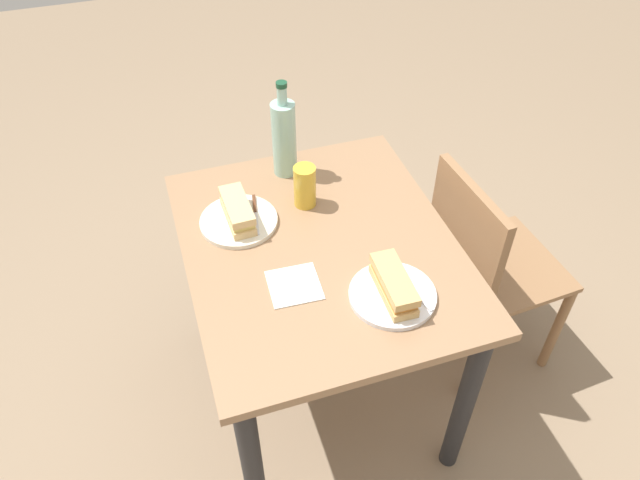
# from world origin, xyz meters

# --- Properties ---
(ground_plane) EXTENTS (8.00, 8.00, 0.00)m
(ground_plane) POSITION_xyz_m (0.00, 0.00, 0.00)
(ground_plane) COLOR #8C755B
(dining_table) EXTENTS (0.94, 0.78, 0.76)m
(dining_table) POSITION_xyz_m (0.00, 0.00, 0.62)
(dining_table) COLOR #997251
(dining_table) RESTS_ON ground
(chair_far) EXTENTS (0.42, 0.42, 0.86)m
(chair_far) POSITION_xyz_m (0.01, 0.59, 0.49)
(chair_far) COLOR #936B47
(chair_far) RESTS_ON ground
(plate_near) EXTENTS (0.24, 0.24, 0.01)m
(plate_near) POSITION_xyz_m (-0.17, -0.21, 0.77)
(plate_near) COLOR silver
(plate_near) RESTS_ON dining_table
(baguette_sandwich_near) EXTENTS (0.18, 0.08, 0.07)m
(baguette_sandwich_near) POSITION_xyz_m (-0.17, -0.21, 0.81)
(baguette_sandwich_near) COLOR #DBB77A
(baguette_sandwich_near) RESTS_ON plate_near
(knife_near) EXTENTS (0.18, 0.04, 0.01)m
(knife_near) POSITION_xyz_m (-0.18, -0.15, 0.78)
(knife_near) COLOR silver
(knife_near) RESTS_ON plate_near
(plate_far) EXTENTS (0.24, 0.24, 0.01)m
(plate_far) POSITION_xyz_m (0.25, 0.12, 0.77)
(plate_far) COLOR white
(plate_far) RESTS_ON dining_table
(baguette_sandwich_far) EXTENTS (0.20, 0.08, 0.07)m
(baguette_sandwich_far) POSITION_xyz_m (0.25, 0.12, 0.81)
(baguette_sandwich_far) COLOR tan
(baguette_sandwich_far) RESTS_ON plate_far
(knife_far) EXTENTS (0.18, 0.05, 0.01)m
(knife_far) POSITION_xyz_m (0.24, 0.17, 0.78)
(knife_far) COLOR silver
(knife_far) RESTS_ON plate_far
(water_bottle) EXTENTS (0.08, 0.08, 0.33)m
(water_bottle) POSITION_xyz_m (-0.37, 0.00, 0.89)
(water_bottle) COLOR #99C6B7
(water_bottle) RESTS_ON dining_table
(beer_glass) EXTENTS (0.07, 0.07, 0.14)m
(beer_glass) POSITION_xyz_m (-0.19, 0.01, 0.83)
(beer_glass) COLOR gold
(beer_glass) RESTS_ON dining_table
(paper_napkin) EXTENTS (0.15, 0.15, 0.00)m
(paper_napkin) POSITION_xyz_m (0.13, -0.12, 0.76)
(paper_napkin) COLOR white
(paper_napkin) RESTS_ON dining_table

